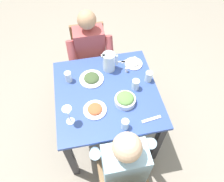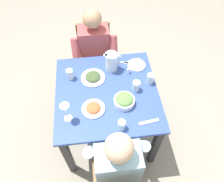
# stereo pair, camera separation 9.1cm
# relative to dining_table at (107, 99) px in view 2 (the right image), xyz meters

# --- Properties ---
(ground_plane) EXTENTS (8.00, 8.00, 0.00)m
(ground_plane) POSITION_rel_dining_table_xyz_m (0.00, 0.00, -0.63)
(ground_plane) COLOR gray
(dining_table) EXTENTS (0.93, 0.93, 0.75)m
(dining_table) POSITION_rel_dining_table_xyz_m (0.00, 0.00, 0.00)
(dining_table) COLOR #334C99
(dining_table) RESTS_ON ground_plane
(chair_far) EXTENTS (0.40, 0.40, 0.86)m
(chair_far) POSITION_rel_dining_table_xyz_m (-0.07, 0.78, -0.14)
(chair_far) COLOR olive
(chair_far) RESTS_ON ground_plane
(diner_near) EXTENTS (0.48, 0.53, 1.16)m
(diner_near) POSITION_rel_dining_table_xyz_m (0.01, -0.58, 0.00)
(diner_near) COLOR #9EC6E0
(diner_near) RESTS_ON ground_plane
(diner_far) EXTENTS (0.48, 0.53, 1.16)m
(diner_far) POSITION_rel_dining_table_xyz_m (-0.07, 0.58, 0.00)
(diner_far) COLOR #B24C4C
(diner_far) RESTS_ON ground_plane
(water_pitcher) EXTENTS (0.16, 0.12, 0.19)m
(water_pitcher) POSITION_rel_dining_table_xyz_m (0.08, 0.28, 0.22)
(water_pitcher) COLOR silver
(water_pitcher) RESTS_ON dining_table
(salad_bowl) EXTENTS (0.18, 0.18, 0.09)m
(salad_bowl) POSITION_rel_dining_table_xyz_m (0.14, -0.14, 0.16)
(salad_bowl) COLOR white
(salad_bowl) RESTS_ON dining_table
(plate_dolmas) EXTENTS (0.23, 0.23, 0.05)m
(plate_dolmas) POSITION_rel_dining_table_xyz_m (-0.11, 0.17, 0.14)
(plate_dolmas) COLOR white
(plate_dolmas) RESTS_ON dining_table
(plate_yoghurt) EXTENTS (0.18, 0.18, 0.05)m
(plate_yoghurt) POSITION_rel_dining_table_xyz_m (0.33, 0.29, 0.14)
(plate_yoghurt) COLOR white
(plate_yoghurt) RESTS_ON dining_table
(plate_rice_curry) EXTENTS (0.20, 0.20, 0.04)m
(plate_rice_curry) POSITION_rel_dining_table_xyz_m (-0.13, -0.17, 0.14)
(plate_rice_curry) COLOR white
(plate_rice_curry) RESTS_ON dining_table
(water_glass_near_right) EXTENTS (0.06, 0.06, 0.11)m
(water_glass_near_right) POSITION_rel_dining_table_xyz_m (-0.32, 0.20, 0.18)
(water_glass_near_right) COLOR silver
(water_glass_near_right) RESTS_ON dining_table
(water_glass_near_left) EXTENTS (0.06, 0.06, 0.09)m
(water_glass_near_left) POSITION_rel_dining_table_xyz_m (0.08, -0.38, 0.17)
(water_glass_near_left) COLOR silver
(water_glass_near_left) RESTS_ON dining_table
(water_glass_by_pitcher) EXTENTS (0.07, 0.07, 0.10)m
(water_glass_by_pitcher) POSITION_rel_dining_table_xyz_m (0.26, -0.01, 0.17)
(water_glass_by_pitcher) COLOR silver
(water_glass_by_pitcher) RESTS_ON dining_table
(water_glass_far_right) EXTENTS (0.07, 0.07, 0.11)m
(water_glass_far_right) POSITION_rel_dining_table_xyz_m (0.41, 0.06, 0.18)
(water_glass_far_right) COLOR silver
(water_glass_far_right) RESTS_ON dining_table
(wine_glass) EXTENTS (0.08, 0.08, 0.20)m
(wine_glass) POSITION_rel_dining_table_xyz_m (-0.35, -0.24, 0.26)
(wine_glass) COLOR silver
(wine_glass) RESTS_ON dining_table
(salt_shaker) EXTENTS (0.03, 0.03, 0.05)m
(salt_shaker) POSITION_rel_dining_table_xyz_m (0.23, 0.20, 0.15)
(salt_shaker) COLOR white
(salt_shaker) RESTS_ON dining_table
(fork_near) EXTENTS (0.17, 0.07, 0.01)m
(fork_near) POSITION_rel_dining_table_xyz_m (0.29, 0.35, 0.13)
(fork_near) COLOR silver
(fork_near) RESTS_ON dining_table
(knife_near) EXTENTS (0.18, 0.05, 0.01)m
(knife_near) POSITION_rel_dining_table_xyz_m (0.22, 0.34, 0.13)
(knife_near) COLOR silver
(knife_near) RESTS_ON dining_table
(fork_far) EXTENTS (0.17, 0.05, 0.01)m
(fork_far) POSITION_rel_dining_table_xyz_m (0.31, -0.35, 0.13)
(fork_far) COLOR silver
(fork_far) RESTS_ON dining_table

